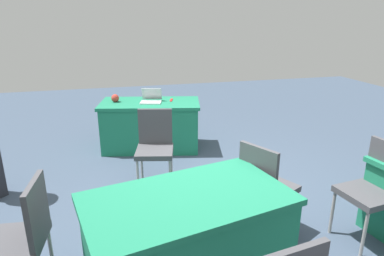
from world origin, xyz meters
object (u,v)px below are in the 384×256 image
at_px(table_mid_right, 188,239).
at_px(chair_tucked_left, 155,144).
at_px(laptop_silver, 151,100).
at_px(chair_tucked_right, 22,233).
at_px(chair_by_pillar, 265,183).
at_px(yarn_ball, 115,98).
at_px(scissors_red, 171,100).
at_px(table_foreground, 151,125).
at_px(chair_near_front, 374,186).

relative_size(table_mid_right, chair_tucked_left, 1.74).
bearing_deg(table_mid_right, laptop_silver, -92.69).
relative_size(chair_tucked_right, laptop_silver, 2.48).
height_order(chair_tucked_right, chair_by_pillar, chair_tucked_right).
distance_m(chair_tucked_left, chair_tucked_right, 1.92).
bearing_deg(chair_tucked_left, yarn_ball, -61.44).
relative_size(table_mid_right, chair_tucked_right, 1.79).
relative_size(chair_tucked_right, yarn_ball, 7.84).
xyz_separation_m(chair_tucked_left, scissors_red, (-0.48, -1.36, 0.20)).
height_order(chair_by_pillar, yarn_ball, chair_by_pillar).
xyz_separation_m(laptop_silver, scissors_red, (-0.33, -0.04, -0.04)).
relative_size(chair_by_pillar, yarn_ball, 7.80).
bearing_deg(chair_tucked_left, chair_tucked_right, 64.52).
height_order(table_mid_right, scissors_red, scissors_red).
bearing_deg(table_mid_right, chair_tucked_left, -89.82).
distance_m(table_foreground, table_mid_right, 2.99).
relative_size(chair_tucked_left, laptop_silver, 2.55).
bearing_deg(table_foreground, chair_tucked_left, 84.58).
height_order(table_foreground, scissors_red, scissors_red).
height_order(chair_tucked_left, laptop_silver, chair_tucked_left).
xyz_separation_m(chair_tucked_right, yarn_ball, (-0.80, -2.97, 0.28)).
height_order(chair_tucked_right, scissors_red, chair_tucked_right).
distance_m(chair_tucked_right, chair_by_pillar, 2.09).
relative_size(chair_near_front, yarn_ball, 8.00).
height_order(table_foreground, chair_tucked_right, chair_tucked_right).
distance_m(chair_tucked_left, laptop_silver, 1.34).
height_order(chair_near_front, chair_tucked_left, chair_tucked_left).
distance_m(table_foreground, scissors_red, 0.52).
height_order(table_foreground, chair_near_front, chair_near_front).
xyz_separation_m(table_mid_right, chair_by_pillar, (-0.87, -0.44, 0.15)).
bearing_deg(laptop_silver, table_foreground, -17.12).
bearing_deg(laptop_silver, chair_tucked_left, 99.12).
bearing_deg(chair_by_pillar, table_mid_right, -90.04).
distance_m(chair_tucked_right, scissors_red, 3.32).
bearing_deg(yarn_ball, scissors_red, 172.69).
height_order(table_foreground, chair_tucked_left, chair_tucked_left).
bearing_deg(yarn_ball, chair_tucked_right, 74.86).
distance_m(laptop_silver, yarn_ball, 0.57).
xyz_separation_m(table_foreground, scissors_red, (-0.35, -0.03, 0.39)).
xyz_separation_m(chair_near_front, yarn_ball, (2.21, -3.04, 0.27)).
bearing_deg(table_foreground, chair_tucked_right, 64.80).
height_order(table_mid_right, chair_tucked_right, chair_tucked_right).
xyz_separation_m(table_mid_right, scissors_red, (-0.47, -3.02, 0.39)).
bearing_deg(chair_near_front, chair_tucked_left, 41.87).
distance_m(chair_by_pillar, yarn_ball, 3.00).
xyz_separation_m(table_foreground, chair_tucked_left, (0.13, 1.33, 0.18)).
relative_size(table_foreground, chair_tucked_right, 1.77).
xyz_separation_m(chair_near_front, scissors_red, (1.33, -2.93, 0.21)).
bearing_deg(chair_near_front, chair_tucked_right, 81.52).
height_order(chair_near_front, chair_by_pillar, chair_near_front).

